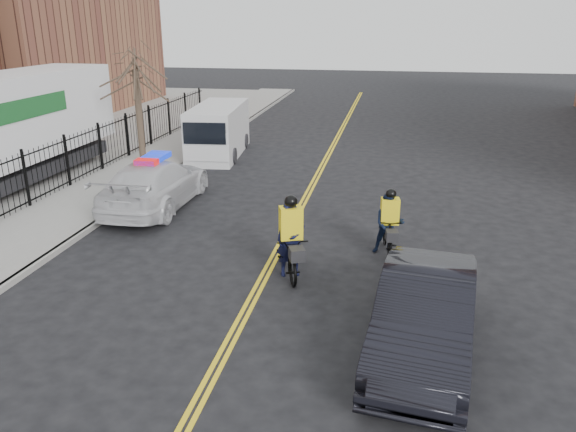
{
  "coord_description": "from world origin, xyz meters",
  "views": [
    {
      "loc": [
        2.97,
        -12.12,
        6.16
      ],
      "look_at": [
        0.42,
        1.38,
        1.3
      ],
      "focal_mm": 35.0,
      "sensor_mm": 36.0,
      "label": 1
    }
  ],
  "objects_px": {
    "cyclist_near": "(291,248)",
    "cyclist_far": "(389,228)",
    "dark_sedan": "(424,315)",
    "cargo_van": "(218,132)",
    "police_cruiser": "(155,184)"
  },
  "relations": [
    {
      "from": "cyclist_near",
      "to": "cyclist_far",
      "type": "xyz_separation_m",
      "value": [
        2.38,
        1.85,
        -0.0
      ]
    },
    {
      "from": "police_cruiser",
      "to": "cyclist_far",
      "type": "height_order",
      "value": "cyclist_far"
    },
    {
      "from": "cyclist_far",
      "to": "cyclist_near",
      "type": "bearing_deg",
      "value": -150.13
    },
    {
      "from": "cyclist_near",
      "to": "cyclist_far",
      "type": "distance_m",
      "value": 3.02
    },
    {
      "from": "dark_sedan",
      "to": "cyclist_far",
      "type": "distance_m",
      "value": 4.92
    },
    {
      "from": "police_cruiser",
      "to": "cargo_van",
      "type": "relative_size",
      "value": 0.99
    },
    {
      "from": "cyclist_near",
      "to": "dark_sedan",
      "type": "bearing_deg",
      "value": -65.05
    },
    {
      "from": "dark_sedan",
      "to": "cyclist_far",
      "type": "xyz_separation_m",
      "value": [
        -0.75,
        4.86,
        -0.09
      ]
    },
    {
      "from": "dark_sedan",
      "to": "cyclist_far",
      "type": "height_order",
      "value": "cyclist_far"
    },
    {
      "from": "police_cruiser",
      "to": "cyclist_far",
      "type": "bearing_deg",
      "value": 161.29
    },
    {
      "from": "dark_sedan",
      "to": "cyclist_near",
      "type": "distance_m",
      "value": 4.34
    },
    {
      "from": "cargo_van",
      "to": "cyclist_far",
      "type": "distance_m",
      "value": 13.16
    },
    {
      "from": "cyclist_near",
      "to": "cyclist_far",
      "type": "height_order",
      "value": "cyclist_near"
    },
    {
      "from": "dark_sedan",
      "to": "cyclist_far",
      "type": "bearing_deg",
      "value": 105.71
    },
    {
      "from": "cargo_van",
      "to": "cyclist_near",
      "type": "distance_m",
      "value": 13.49
    }
  ]
}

